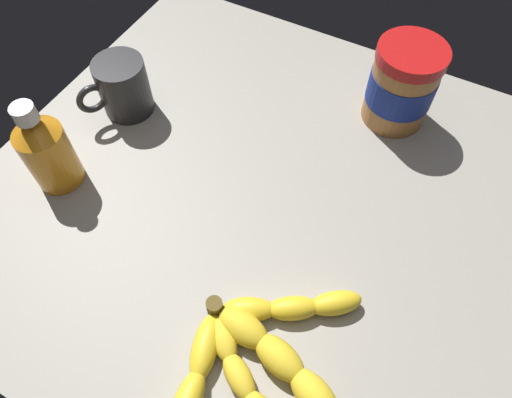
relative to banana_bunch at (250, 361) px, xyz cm
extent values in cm
cube|color=gray|center=(-9.48, 21.37, -3.71)|extent=(79.52, 74.87, 4.20)
ellipsoid|color=yellow|center=(-5.33, -1.05, -0.09)|extent=(5.23, 8.54, 3.03)
ellipsoid|color=yellow|center=(-3.94, 0.80, -0.20)|extent=(6.14, 6.06, 2.82)
ellipsoid|color=yellow|center=(-0.31, -2.05, -0.20)|extent=(6.41, 5.51, 2.82)
ellipsoid|color=yellow|center=(-2.51, 2.88, 0.25)|extent=(7.24, 4.60, 3.71)
ellipsoid|color=yellow|center=(2.80, 1.79, 0.25)|extent=(7.54, 5.38, 3.71)
ellipsoid|color=yellow|center=(7.93, 0.01, 0.25)|extent=(7.71, 6.07, 3.71)
ellipsoid|color=yellow|center=(-3.00, 5.30, -0.13)|extent=(7.21, 5.59, 2.96)
ellipsoid|color=yellow|center=(1.57, 7.89, -0.13)|extent=(7.14, 6.02, 2.96)
ellipsoid|color=yellow|center=(5.86, 10.93, -0.13)|extent=(7.00, 6.39, 2.96)
cylinder|color=brown|center=(-6.70, 3.45, 0.19)|extent=(2.00, 2.00, 3.00)
cylinder|color=#B27238|center=(1.50, 45.04, 4.09)|extent=(9.81, 9.81, 11.39)
cylinder|color=navy|center=(1.50, 45.04, 4.66)|extent=(10.01, 10.01, 5.13)
cylinder|color=#B71414|center=(1.50, 45.04, 10.69)|extent=(10.18, 10.18, 1.82)
cylinder|color=orange|center=(-37.22, 10.44, 3.24)|extent=(6.62, 6.62, 9.70)
cone|color=orange|center=(-37.22, 10.44, 9.39)|extent=(6.62, 6.62, 2.61)
cylinder|color=white|center=(-37.22, 10.44, 11.82)|extent=(3.04, 3.04, 2.25)
cylinder|color=#262628|center=(-36.78, 26.56, 2.95)|extent=(7.88, 7.88, 9.13)
torus|color=#262628|center=(-39.02, 21.93, 3.41)|extent=(3.08, 4.95, 5.02)
camera|label=1|loc=(6.88, -11.46, 54.30)|focal=32.76mm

